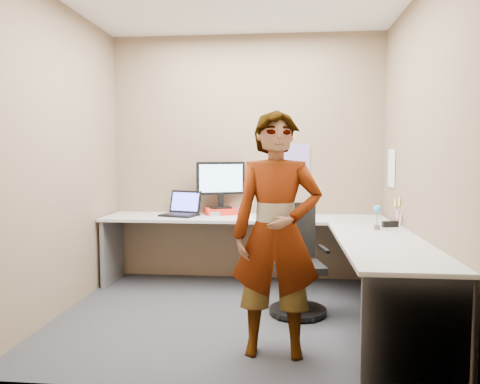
# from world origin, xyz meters

# --- Properties ---
(ground) EXTENTS (3.00, 3.00, 0.00)m
(ground) POSITION_xyz_m (0.00, 0.00, 0.00)
(ground) COLOR #292A2F
(ground) RESTS_ON ground
(wall_back) EXTENTS (3.00, 0.00, 3.00)m
(wall_back) POSITION_xyz_m (0.00, 1.30, 1.35)
(wall_back) COLOR brown
(wall_back) RESTS_ON ground
(wall_right) EXTENTS (0.00, 2.70, 2.70)m
(wall_right) POSITION_xyz_m (1.50, 0.00, 1.35)
(wall_right) COLOR brown
(wall_right) RESTS_ON ground
(wall_left) EXTENTS (0.00, 2.70, 2.70)m
(wall_left) POSITION_xyz_m (-1.50, 0.00, 1.35)
(wall_left) COLOR brown
(wall_left) RESTS_ON ground
(desk) EXTENTS (2.98, 2.58, 0.73)m
(desk) POSITION_xyz_m (0.44, 0.39, 0.59)
(desk) COLOR #AAAAAA
(desk) RESTS_ON ground
(paper_ream) EXTENTS (0.40, 0.35, 0.07)m
(paper_ream) POSITION_xyz_m (-0.27, 1.15, 0.76)
(paper_ream) COLOR red
(paper_ream) RESTS_ON desk
(monitor) EXTENTS (0.52, 0.25, 0.51)m
(monitor) POSITION_xyz_m (-0.27, 1.17, 1.10)
(monitor) COLOR black
(monitor) RESTS_ON paper_ream
(laptop) EXTENTS (0.44, 0.40, 0.26)m
(laptop) POSITION_xyz_m (-0.67, 1.02, 0.80)
(laptop) COLOR black
(laptop) RESTS_ON desk
(trackball_mouse) EXTENTS (0.12, 0.08, 0.07)m
(trackball_mouse) POSITION_xyz_m (-0.32, 1.03, 0.76)
(trackball_mouse) COLOR #B7B7BC
(trackball_mouse) RESTS_ON desk
(origami) EXTENTS (0.10, 0.10, 0.06)m
(origami) POSITION_xyz_m (0.09, 0.75, 0.76)
(origami) COLOR white
(origami) RESTS_ON desk
(stapler) EXTENTS (0.15, 0.09, 0.05)m
(stapler) POSITION_xyz_m (1.38, 0.40, 0.76)
(stapler) COLOR black
(stapler) RESTS_ON desk
(flower) EXTENTS (0.07, 0.07, 0.22)m
(flower) POSITION_xyz_m (1.24, 0.24, 0.87)
(flower) COLOR brown
(flower) RESTS_ON desk
(calendar_purple) EXTENTS (0.30, 0.01, 0.40)m
(calendar_purple) POSITION_xyz_m (0.55, 1.29, 1.30)
(calendar_purple) COLOR #846BB7
(calendar_purple) RESTS_ON wall_back
(calendar_white) EXTENTS (0.01, 0.28, 0.38)m
(calendar_white) POSITION_xyz_m (1.49, 0.90, 1.25)
(calendar_white) COLOR white
(calendar_white) RESTS_ON wall_right
(sticky_note_a) EXTENTS (0.01, 0.07, 0.07)m
(sticky_note_a) POSITION_xyz_m (1.49, 0.55, 0.95)
(sticky_note_a) COLOR #F2E059
(sticky_note_a) RESTS_ON wall_right
(sticky_note_b) EXTENTS (0.01, 0.07, 0.07)m
(sticky_note_b) POSITION_xyz_m (1.49, 0.60, 0.82)
(sticky_note_b) COLOR pink
(sticky_note_b) RESTS_ON wall_right
(sticky_note_c) EXTENTS (0.01, 0.07, 0.07)m
(sticky_note_c) POSITION_xyz_m (1.49, 0.48, 0.80)
(sticky_note_c) COLOR pink
(sticky_note_c) RESTS_ON wall_right
(sticky_note_d) EXTENTS (0.01, 0.07, 0.07)m
(sticky_note_d) POSITION_xyz_m (1.49, 0.70, 0.92)
(sticky_note_d) COLOR #F2E059
(sticky_note_d) RESTS_ON wall_right
(office_chair) EXTENTS (0.52, 0.50, 0.94)m
(office_chair) POSITION_xyz_m (0.54, 0.15, 0.38)
(office_chair) COLOR black
(office_chair) RESTS_ON ground
(person) EXTENTS (0.61, 0.40, 1.68)m
(person) POSITION_xyz_m (0.38, -0.73, 0.84)
(person) COLOR #999399
(person) RESTS_ON ground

